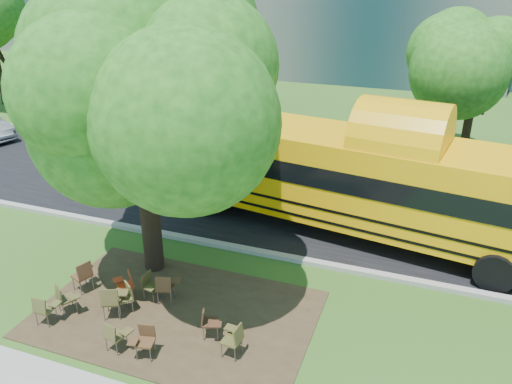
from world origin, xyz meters
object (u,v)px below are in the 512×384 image
at_px(school_bus, 391,185).
at_px(chair_0, 44,308).
at_px(chair_5, 144,338).
at_px(bg_car_red, 87,127).
at_px(chair_3, 124,295).
at_px(chair_6, 234,337).
at_px(chair_8, 83,273).
at_px(chair_1, 64,297).
at_px(chair_9, 126,283).
at_px(main_tree, 139,99).
at_px(chair_11, 166,286).
at_px(chair_2, 112,299).
at_px(black_car, 124,173).
at_px(chair_7, 209,320).
at_px(chair_10, 149,284).
at_px(chair_4, 115,334).
at_px(pedestrian_a, 35,101).

bearing_deg(school_bus, chair_0, -126.51).
relative_size(chair_5, bg_car_red, 0.19).
xyz_separation_m(chair_0, chair_3, (1.55, 1.14, -0.00)).
xyz_separation_m(chair_6, chair_8, (-4.81, 0.93, 0.04)).
bearing_deg(chair_6, chair_1, 95.99).
height_order(chair_6, chair_9, chair_6).
xyz_separation_m(chair_0, chair_8, (0.00, 1.52, 0.06)).
distance_m(main_tree, chair_11, 4.89).
height_order(chair_2, black_car, black_car).
bearing_deg(chair_11, chair_1, -165.19).
bearing_deg(bg_car_red, chair_11, -153.17).
distance_m(school_bus, chair_5, 8.77).
distance_m(main_tree, chair_9, 4.85).
bearing_deg(chair_8, chair_0, -159.46).
height_order(chair_2, chair_5, chair_2).
distance_m(chair_5, chair_7, 1.53).
bearing_deg(chair_10, main_tree, -145.68).
bearing_deg(chair_1, chair_9, 76.56).
distance_m(chair_4, chair_9, 2.06).
relative_size(black_car, bg_car_red, 0.96).
xyz_separation_m(chair_5, chair_9, (-1.61, 1.72, 0.00)).
distance_m(chair_6, chair_10, 3.18).
distance_m(chair_2, chair_7, 2.57).
relative_size(chair_7, bg_car_red, 0.19).
distance_m(chair_0, chair_9, 2.07).
relative_size(chair_3, chair_9, 1.01).
distance_m(chair_0, chair_3, 1.93).
distance_m(chair_2, chair_3, 0.37).
xyz_separation_m(chair_5, pedestrian_a, (-17.13, 15.61, 0.33)).
bearing_deg(chair_3, chair_0, 73.03).
bearing_deg(chair_10, bg_car_red, -128.83).
distance_m(chair_1, black_car, 7.89).
bearing_deg(main_tree, chair_0, -110.29).
xyz_separation_m(main_tree, chair_10, (0.69, -1.39, -4.60)).
xyz_separation_m(chair_2, chair_6, (3.38, -0.21, -0.05)).
bearing_deg(chair_1, main_tree, 101.41).
bearing_deg(black_car, bg_car_red, 28.39).
xyz_separation_m(chair_4, bg_car_red, (-10.67, 13.01, 0.10)).
bearing_deg(chair_6, chair_7, 70.48).
relative_size(chair_0, chair_4, 1.00).
bearing_deg(chair_6, chair_8, 84.20).
relative_size(chair_1, chair_7, 0.99).
bearing_deg(chair_11, chair_4, -110.49).
relative_size(chair_9, chair_10, 1.04).
bearing_deg(chair_2, bg_car_red, 107.11).
relative_size(main_tree, black_car, 2.04).
height_order(chair_8, chair_9, chair_8).
xyz_separation_m(main_tree, pedestrian_a, (-15.41, 12.31, -4.25)).
relative_size(chair_11, bg_car_red, 0.20).
xyz_separation_m(main_tree, chair_6, (3.63, -2.61, -4.55)).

